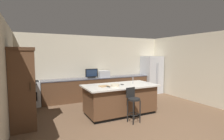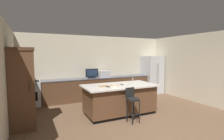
% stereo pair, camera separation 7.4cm
% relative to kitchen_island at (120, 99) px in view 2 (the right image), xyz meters
% --- Properties ---
extents(wall_back, '(6.94, 0.12, 2.71)m').
position_rel_kitchen_island_xyz_m(wall_back, '(0.17, 2.50, 0.88)').
color(wall_back, beige).
rests_on(wall_back, ground_plane).
extents(wall_left, '(0.12, 4.94, 2.71)m').
position_rel_kitchen_island_xyz_m(wall_left, '(-3.11, 0.23, 0.88)').
color(wall_left, beige).
rests_on(wall_left, ground_plane).
extents(wall_right, '(0.12, 4.94, 2.71)m').
position_rel_kitchen_island_xyz_m(wall_right, '(3.44, 0.23, 0.88)').
color(wall_right, beige).
rests_on(wall_right, ground_plane).
extents(counter_back, '(4.67, 0.62, 0.91)m').
position_rel_kitchen_island_xyz_m(counter_back, '(0.12, 2.12, -0.02)').
color(counter_back, brown).
rests_on(counter_back, ground_plane).
extents(kitchen_island, '(2.31, 1.18, 0.94)m').
position_rel_kitchen_island_xyz_m(kitchen_island, '(0.00, 0.00, 0.00)').
color(kitchen_island, black).
rests_on(kitchen_island, ground_plane).
extents(refrigerator, '(0.86, 0.82, 1.81)m').
position_rel_kitchen_island_xyz_m(refrigerator, '(2.90, 2.03, 0.43)').
color(refrigerator, '#B7BABF').
rests_on(refrigerator, ground_plane).
extents(range_oven, '(0.77, 0.63, 0.93)m').
position_rel_kitchen_island_xyz_m(range_oven, '(-2.61, 2.12, -0.01)').
color(range_oven, '#B7BABF').
rests_on(range_oven, ground_plane).
extents(cabinet_tower, '(0.62, 0.63, 2.07)m').
position_rel_kitchen_island_xyz_m(cabinet_tower, '(-2.75, 0.06, 0.60)').
color(cabinet_tower, brown).
rests_on(cabinet_tower, ground_plane).
extents(microwave, '(0.48, 0.36, 0.28)m').
position_rel_kitchen_island_xyz_m(microwave, '(0.34, 2.12, 0.58)').
color(microwave, '#B7BABF').
rests_on(microwave, counter_back).
extents(tv_monitor, '(0.53, 0.16, 0.39)m').
position_rel_kitchen_island_xyz_m(tv_monitor, '(-0.22, 2.07, 0.61)').
color(tv_monitor, black).
rests_on(tv_monitor, counter_back).
extents(sink_faucet_back, '(0.02, 0.02, 0.24)m').
position_rel_kitchen_island_xyz_m(sink_faucet_back, '(0.30, 2.22, 0.56)').
color(sink_faucet_back, '#B2B2B7').
rests_on(sink_faucet_back, counter_back).
extents(sink_faucet_island, '(0.02, 0.02, 0.22)m').
position_rel_kitchen_island_xyz_m(sink_faucet_island, '(0.48, 0.00, 0.57)').
color(sink_faucet_island, '#B2B2B7').
rests_on(sink_faucet_island, kitchen_island).
extents(bar_stool_center, '(0.34, 0.35, 0.97)m').
position_rel_kitchen_island_xyz_m(bar_stool_center, '(-0.00, -0.77, 0.10)').
color(bar_stool_center, black).
rests_on(bar_stool_center, ground_plane).
extents(fruit_bowl, '(0.26, 0.26, 0.07)m').
position_rel_kitchen_island_xyz_m(fruit_bowl, '(-0.26, -0.15, 0.49)').
color(fruit_bowl, beige).
rests_on(fruit_bowl, kitchen_island).
extents(cell_phone, '(0.08, 0.15, 0.01)m').
position_rel_kitchen_island_xyz_m(cell_phone, '(0.09, 0.02, 0.46)').
color(cell_phone, black).
rests_on(cell_phone, kitchen_island).
extents(tv_remote, '(0.08, 0.18, 0.02)m').
position_rel_kitchen_island_xyz_m(tv_remote, '(-0.49, -0.16, 0.47)').
color(tv_remote, black).
rests_on(tv_remote, kitchen_island).
extents(cutting_board, '(0.31, 0.27, 0.02)m').
position_rel_kitchen_island_xyz_m(cutting_board, '(-0.55, -0.02, 0.47)').
color(cutting_board, '#A87F51').
rests_on(cutting_board, kitchen_island).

